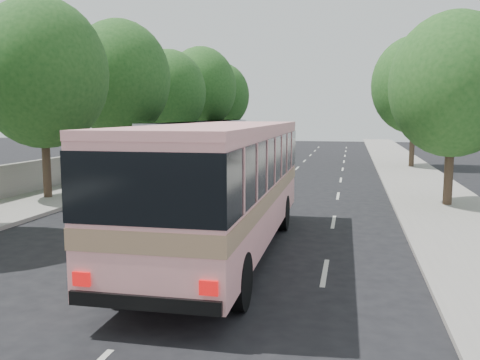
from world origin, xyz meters
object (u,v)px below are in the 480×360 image
(pink_taxi, at_px, (216,174))
(white_pickup, at_px, (221,170))
(tour_coach_front, at_px, (194,143))
(pink_bus, at_px, (223,175))
(tour_coach_rear, at_px, (223,135))

(pink_taxi, relative_size, white_pickup, 0.84)
(pink_taxi, relative_size, tour_coach_front, 0.41)
(pink_taxi, distance_m, tour_coach_front, 6.76)
(pink_bus, bearing_deg, white_pickup, 104.05)
(tour_coach_rear, bearing_deg, pink_taxi, -79.88)
(pink_bus, relative_size, white_pickup, 2.04)
(tour_coach_rear, bearing_deg, white_pickup, -79.29)
(pink_bus, height_order, tour_coach_rear, pink_bus)
(white_pickup, distance_m, tour_coach_front, 5.12)
(tour_coach_rear, bearing_deg, pink_bus, -78.81)
(pink_taxi, relative_size, tour_coach_rear, 0.41)
(white_pickup, bearing_deg, tour_coach_rear, 105.88)
(pink_bus, xyz_separation_m, white_pickup, (-3.63, 13.75, -1.42))
(pink_bus, height_order, pink_taxi, pink_bus)
(white_pickup, bearing_deg, tour_coach_front, 126.44)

